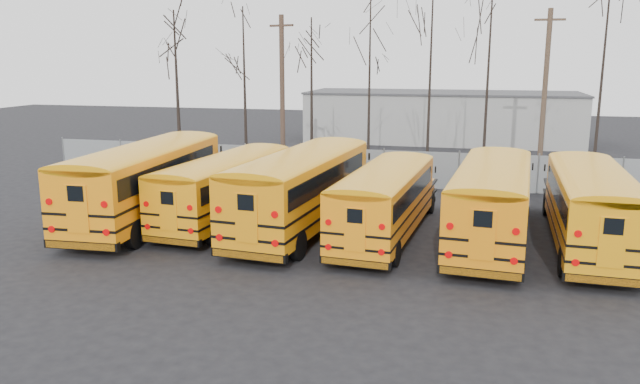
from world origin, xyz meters
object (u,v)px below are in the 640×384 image
(bus_a, at_px, (148,175))
(utility_pole_left, at_px, (282,93))
(bus_e, at_px, (493,196))
(bus_b, at_px, (228,183))
(bus_f, at_px, (591,201))
(utility_pole_right, at_px, (545,91))
(bus_c, at_px, (304,183))
(bus_d, at_px, (386,196))

(bus_a, height_order, utility_pole_left, utility_pole_left)
(bus_e, relative_size, utility_pole_left, 1.22)
(bus_b, distance_m, bus_f, 14.32)
(utility_pole_left, xyz_separation_m, utility_pole_right, (15.26, 2.84, 0.16))
(bus_c, distance_m, bus_f, 10.84)
(bus_c, height_order, utility_pole_right, utility_pole_right)
(bus_d, xyz_separation_m, utility_pole_left, (-8.18, 12.88, 3.13))
(bus_b, distance_m, bus_c, 3.51)
(bus_c, height_order, utility_pole_left, utility_pole_left)
(bus_c, relative_size, bus_d, 1.15)
(bus_a, bearing_deg, utility_pole_left, 78.07)
(bus_a, relative_size, bus_e, 1.08)
(bus_a, xyz_separation_m, bus_d, (10.22, -0.17, -0.31))
(bus_e, bearing_deg, bus_d, -171.38)
(bus_a, bearing_deg, bus_e, -2.38)
(bus_a, bearing_deg, bus_b, 8.95)
(bus_f, distance_m, utility_pole_right, 15.64)
(bus_e, bearing_deg, bus_c, -176.36)
(bus_d, xyz_separation_m, utility_pole_right, (7.08, 15.73, 3.29))
(utility_pole_left, distance_m, utility_pole_right, 15.52)
(bus_b, bearing_deg, bus_f, 3.23)
(bus_a, relative_size, bus_f, 1.11)
(bus_f, bearing_deg, utility_pole_left, 143.53)
(bus_b, relative_size, bus_e, 0.93)
(utility_pole_right, bearing_deg, bus_e, -101.69)
(bus_e, xyz_separation_m, utility_pole_right, (3.12, 15.45, 3.13))
(bus_d, bearing_deg, utility_pole_left, 127.06)
(bus_a, relative_size, bus_d, 1.18)
(utility_pole_left, bearing_deg, bus_b, -65.10)
(bus_f, bearing_deg, bus_a, -177.02)
(bus_a, distance_m, bus_b, 3.40)
(utility_pole_left, bearing_deg, bus_c, -50.32)
(bus_c, bearing_deg, bus_e, 4.47)
(bus_c, bearing_deg, bus_b, 178.06)
(bus_f, relative_size, utility_pole_right, 1.14)
(utility_pole_left, bearing_deg, bus_f, -19.82)
(bus_d, xyz_separation_m, bus_f, (7.42, 0.42, 0.11))
(bus_a, height_order, utility_pole_right, utility_pole_right)
(bus_b, bearing_deg, bus_e, 1.92)
(bus_e, bearing_deg, bus_b, -178.42)
(bus_b, relative_size, bus_f, 0.96)
(bus_e, bearing_deg, bus_f, 6.99)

